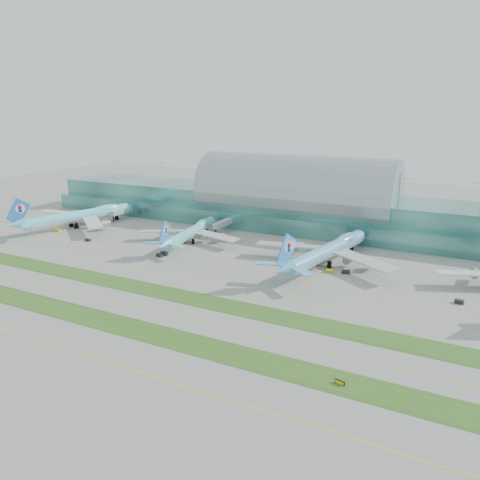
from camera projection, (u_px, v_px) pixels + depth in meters
The scene contains 19 objects.
ground at pixel (174, 297), 178.17m from camera, with size 700.00×700.00×0.00m, color gray.
terminal at pixel (295, 203), 284.67m from camera, with size 340.00×69.10×36.00m.
grass_strip_near at pixel (125, 326), 154.18m from camera, with size 420.00×12.00×0.08m, color #2D591E.
grass_strip_far at pixel (177, 295), 179.88m from camera, with size 420.00×12.00×0.08m, color #2D591E.
taxiline_a at pixel (80, 353), 137.06m from camera, with size 420.00×0.35×0.01m, color yellow.
taxiline_b at pixel (151, 311), 166.18m from camera, with size 420.00×0.35×0.01m, color yellow.
taxiline_c at pixel (199, 282), 193.59m from camera, with size 420.00×0.35×0.01m, color yellow.
taxiline_d at pixel (225, 267), 212.44m from camera, with size 420.00×0.35×0.01m, color yellow.
airliner_a at pixel (80, 215), 284.85m from camera, with size 68.80×79.72×22.43m.
airliner_b at pixel (191, 231), 251.90m from camera, with size 58.44×66.85×18.42m.
airliner_c at pixel (328, 250), 214.57m from camera, with size 70.05×80.52×22.30m.
gse_a at pixel (58, 230), 274.54m from camera, with size 3.53×1.69×1.44m, color yellow.
gse_b at pixel (88, 240), 254.10m from camera, with size 3.00×1.73×1.25m, color black.
gse_c at pixel (160, 255), 226.91m from camera, with size 3.55×1.75×1.52m, color black.
gse_d at pixel (164, 253), 229.79m from camera, with size 4.26×1.77×1.64m, color black.
gse_e at pixel (329, 271), 204.84m from camera, with size 3.17×1.91×1.42m, color #C19B0B.
gse_f at pixel (346, 272), 203.70m from camera, with size 3.63×2.07×1.54m, color black.
gse_g at pixel (459, 302), 172.21m from camera, with size 3.21×1.98×1.42m, color black.
taxiway_sign_east at pixel (340, 382), 121.40m from camera, with size 2.82×0.95×1.20m.
Camera 1 is at (98.20, -135.90, 68.86)m, focal length 35.00 mm.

